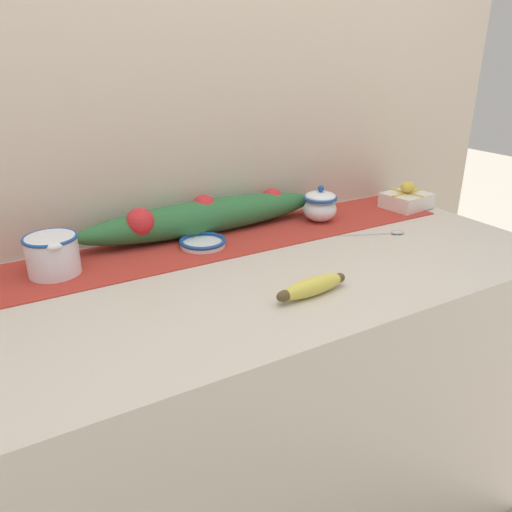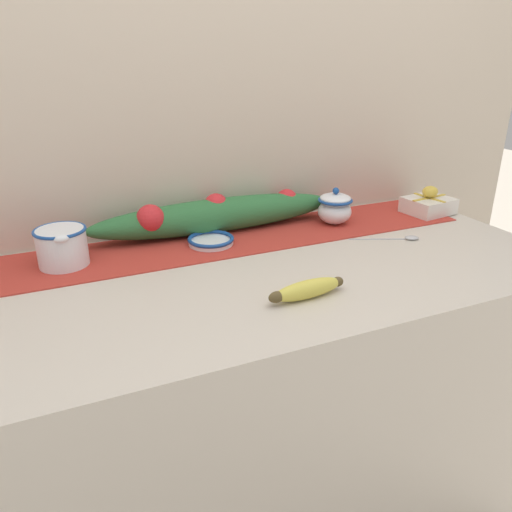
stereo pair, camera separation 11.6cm
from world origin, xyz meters
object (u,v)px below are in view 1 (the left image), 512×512
gift_box (406,199)px  sugar_bowl (320,205)px  small_dish (203,242)px  banana (312,287)px  spoon (392,233)px  cream_pitcher (52,253)px

gift_box → sugar_bowl: bearing=174.6°
small_dish → gift_box: 0.74m
banana → spoon: 0.47m
sugar_bowl → small_dish: 0.40m
sugar_bowl → gift_box: size_ratio=0.71×
spoon → cream_pitcher: bearing=-169.2°
cream_pitcher → small_dish: bearing=-2.2°
small_dish → spoon: bearing=-19.4°
spoon → gift_box: (0.22, 0.16, 0.03)m
small_dish → cream_pitcher: bearing=177.8°
small_dish → gift_box: gift_box is taller
small_dish → spoon: (0.52, -0.18, -0.01)m
banana → spoon: bearing=24.7°
sugar_bowl → spoon: size_ratio=0.60×
cream_pitcher → small_dish: 0.38m
banana → cream_pitcher: bearing=139.6°
banana → gift_box: 0.74m
gift_box → banana: bearing=-150.9°
spoon → sugar_bowl: bearing=143.8°
cream_pitcher → banana: (0.46, -0.39, -0.03)m
spoon → banana: bearing=-132.2°
small_dish → gift_box: bearing=-1.4°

